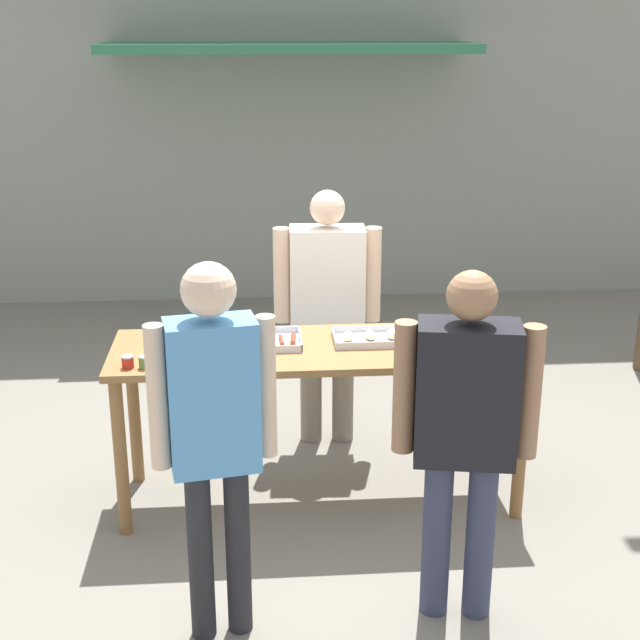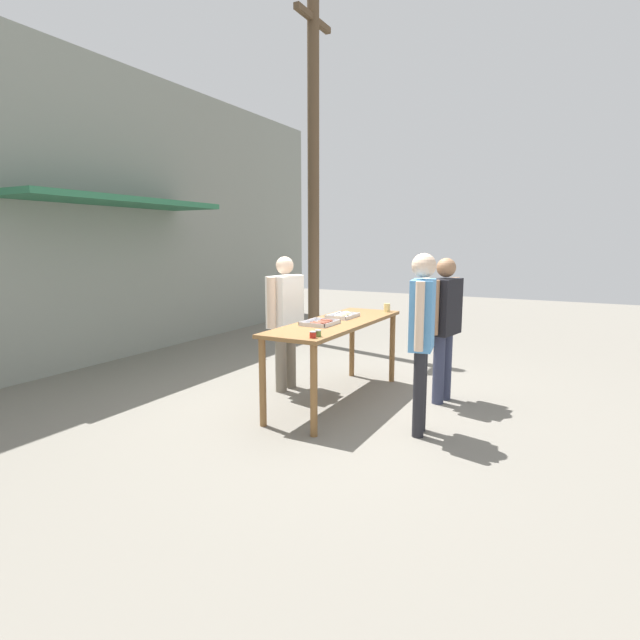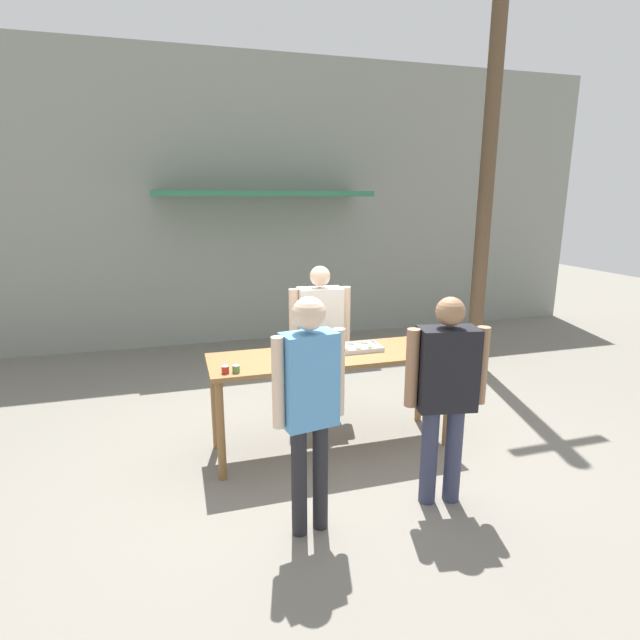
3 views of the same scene
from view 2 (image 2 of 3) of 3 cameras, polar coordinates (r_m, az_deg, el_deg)
The scene contains 12 objects.
ground_plane at distance 5.90m, azimuth 1.87°, elevation -9.16°, with size 24.00×24.00×0.00m, color slate.
building_facade_back at distance 8.19m, azimuth -24.41°, elevation 11.12°, with size 12.00×1.11×4.50m.
serving_table at distance 5.70m, azimuth 1.91°, elevation -1.33°, with size 2.28×0.71×0.94m.
food_tray_sausages at distance 5.45m, azimuth -0.00°, elevation -0.38°, with size 0.39×0.32×0.04m.
food_tray_buns at distance 5.96m, azimuth 2.62°, elevation 0.49°, with size 0.41×0.28×0.06m.
condiment_jar_mustard at distance 4.68m, azimuth -0.83°, elevation -1.69°, with size 0.06×0.06×0.06m.
condiment_jar_ketchup at distance 4.76m, azimuth -0.23°, elevation -1.53°, with size 0.06×0.06×0.06m.
beer_cup at distance 6.49m, azimuth 7.66°, elevation 1.41°, with size 0.08×0.08×0.11m.
person_server_behind_table at distance 6.13m, azimuth -4.00°, elevation 0.87°, with size 0.67×0.28×1.66m.
person_customer_holding_hotdog at distance 4.76m, azimuth 11.58°, elevation -0.72°, with size 0.53×0.26×1.73m.
person_customer_with_cup at distance 5.82m, azimuth 14.02°, elevation 0.24°, with size 0.62×0.31×1.66m.
utility_pole at distance 8.97m, azimuth -0.76°, elevation 17.70°, with size 1.10×0.20×6.20m.
Camera 2 is at (-5.04, -2.47, 1.84)m, focal length 28.00 mm.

